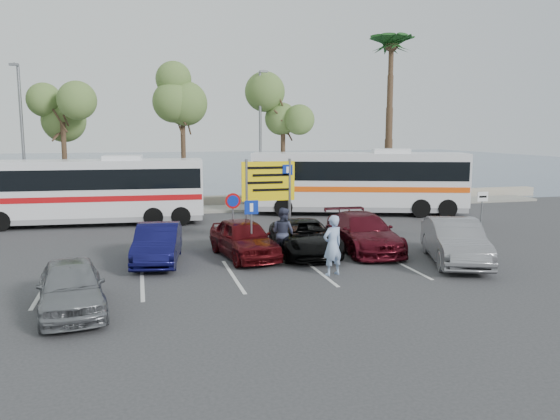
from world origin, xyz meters
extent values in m
plane|color=#2F2F32|center=(0.00, 0.00, 0.00)|extent=(120.00, 120.00, 0.00)
cube|color=gray|center=(0.00, 14.00, 0.07)|extent=(44.00, 2.40, 0.15)
cube|color=#A59984|center=(0.00, 16.00, 0.30)|extent=(48.00, 0.80, 0.60)
plane|color=#43566C|center=(0.00, 60.00, 0.01)|extent=(140.00, 140.00, 0.00)
cylinder|color=#382619|center=(-8.00, 14.00, 2.67)|extent=(0.28, 0.28, 5.04)
cylinder|color=#382619|center=(-1.50, 14.00, 2.95)|extent=(0.28, 0.28, 5.60)
cylinder|color=#382619|center=(4.50, 14.00, 2.74)|extent=(0.28, 0.28, 5.18)
cylinder|color=#382619|center=(11.50, 14.00, 5.15)|extent=(0.48, 0.48, 10.00)
cylinder|color=slate|center=(-10.00, 13.60, 4.15)|extent=(0.16, 0.16, 8.00)
cylinder|color=slate|center=(-10.00, 13.15, 8.10)|extent=(0.12, 0.90, 0.12)
cube|color=slate|center=(-10.00, 12.65, 8.05)|extent=(0.45, 0.25, 0.12)
cylinder|color=slate|center=(3.00, 13.60, 4.15)|extent=(0.16, 0.16, 8.00)
cylinder|color=slate|center=(3.00, 13.15, 8.10)|extent=(0.12, 0.90, 0.12)
cube|color=slate|center=(3.00, 12.65, 8.05)|extent=(0.45, 0.25, 0.12)
cylinder|color=slate|center=(0.10, 3.20, 1.80)|extent=(0.12, 0.12, 3.60)
cylinder|color=slate|center=(1.90, 3.20, 1.80)|extent=(0.12, 0.12, 3.60)
cube|color=yellow|center=(1.00, 3.20, 2.70)|extent=(2.20, 0.06, 1.60)
cube|color=#0C2699|center=(1.80, 3.16, 3.15)|extent=(0.42, 0.01, 0.42)
cylinder|color=slate|center=(-0.60, 2.40, 1.10)|extent=(0.07, 0.07, 2.20)
cylinder|color=#B20C0C|center=(-0.60, 2.37, 2.05)|extent=(0.60, 0.03, 0.60)
cylinder|color=slate|center=(-0.20, 0.80, 1.10)|extent=(0.07, 0.07, 2.20)
cube|color=#0C2699|center=(-0.20, 0.78, 2.00)|extent=(0.50, 0.03, 0.50)
cylinder|color=slate|center=(9.80, 1.50, 1.10)|extent=(0.07, 0.07, 2.20)
cube|color=white|center=(9.80, 1.48, 2.00)|extent=(0.50, 0.03, 0.40)
cube|color=silver|center=(-6.50, 10.50, 1.89)|extent=(11.35, 3.16, 2.76)
cube|color=black|center=(-6.50, 10.50, 2.38)|extent=(11.13, 3.18, 0.98)
cube|color=#B60E12|center=(-6.50, 10.50, 1.45)|extent=(11.25, 3.18, 0.28)
cube|color=gray|center=(-6.50, 10.50, 0.51)|extent=(11.24, 3.13, 0.51)
cube|color=silver|center=(-6.50, 10.50, 3.38)|extent=(1.97, 1.62, 0.22)
cube|color=silver|center=(7.98, 10.50, 2.02)|extent=(12.15, 6.10, 2.94)
cube|color=black|center=(7.98, 10.50, 2.54)|extent=(11.93, 6.07, 1.05)
cube|color=#EC500D|center=(7.98, 10.50, 1.54)|extent=(12.04, 6.10, 0.30)
cube|color=gray|center=(7.98, 10.50, 0.55)|extent=(12.03, 6.04, 0.55)
cube|color=silver|center=(7.98, 10.50, 3.60)|extent=(2.39, 2.13, 0.24)
imported|color=gray|center=(-5.91, -3.49, 0.69)|extent=(2.16, 4.25, 1.38)
imported|color=#0E0E41|center=(-3.51, 1.50, 0.70)|extent=(2.04, 4.39, 1.39)
imported|color=#530D18|center=(4.45, 1.50, 0.73)|extent=(2.28, 5.15, 1.47)
imported|color=#4F0B0F|center=(-0.35, 1.50, 0.73)|extent=(2.37, 4.50, 1.46)
imported|color=black|center=(2.05, 1.50, 0.66)|extent=(2.51, 4.87, 1.32)
imported|color=gray|center=(6.85, -1.22, 0.79)|extent=(3.18, 5.07, 1.58)
imported|color=#91ABD4|center=(2.00, -1.70, 1.00)|extent=(0.84, 0.68, 2.00)
imported|color=#33364C|center=(1.04, 1.00, 0.96)|extent=(1.15, 1.18, 1.92)
camera|label=1|loc=(-4.10, -18.25, 4.74)|focal=35.00mm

